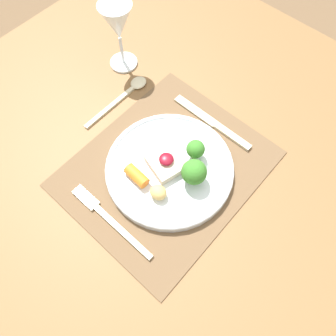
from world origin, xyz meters
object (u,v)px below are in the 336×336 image
(wine_glass_near, at_px, (118,25))
(fork, at_px, (106,216))
(spoon, at_px, (129,91))
(knife, at_px, (217,126))
(dinner_plate, at_px, (170,169))

(wine_glass_near, bearing_deg, fork, -139.64)
(spoon, bearing_deg, wine_glass_near, 54.96)
(fork, height_order, knife, knife)
(knife, height_order, wine_glass_near, wine_glass_near)
(fork, height_order, wine_glass_near, wine_glass_near)
(fork, relative_size, knife, 1.00)
(dinner_plate, bearing_deg, spoon, 66.04)
(knife, bearing_deg, fork, 173.16)
(dinner_plate, height_order, spoon, dinner_plate)
(spoon, bearing_deg, fork, -140.67)
(fork, xyz_separation_m, knife, (0.33, -0.03, -0.00))
(knife, bearing_deg, dinner_plate, 177.86)
(knife, bearing_deg, wine_glass_near, 89.52)
(dinner_plate, bearing_deg, fork, 169.67)
(fork, xyz_separation_m, wine_glass_near, (0.32, 0.28, 0.12))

